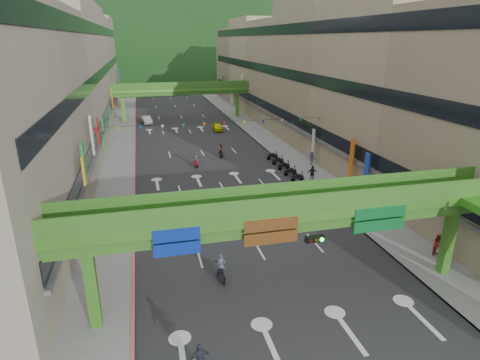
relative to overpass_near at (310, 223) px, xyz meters
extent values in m
cube|color=#28282B|center=(-0.93, 44.62, -5.20)|extent=(18.00, 140.00, 0.02)
cube|color=gray|center=(-11.93, 44.62, -5.13)|extent=(4.00, 140.00, 0.15)
cube|color=gray|center=(10.07, 44.62, -5.13)|extent=(4.00, 140.00, 0.15)
cube|color=#CC5959|center=(-10.03, 44.62, -5.12)|extent=(0.20, 140.00, 0.18)
cube|color=gray|center=(8.17, 44.62, -5.12)|extent=(0.20, 140.00, 0.18)
cube|color=#9E937F|center=(-19.93, 44.62, 4.29)|extent=(12.00, 95.00, 19.00)
cube|color=black|center=(-13.88, 44.62, -1.01)|extent=(0.08, 90.25, 1.40)
cube|color=black|center=(-13.88, 44.62, 4.99)|extent=(0.08, 90.25, 1.40)
cube|color=black|center=(-13.88, 44.62, 10.99)|extent=(0.08, 90.25, 1.40)
cube|color=gray|center=(18.07, 44.62, 4.29)|extent=(12.00, 95.00, 19.00)
cube|color=black|center=(12.02, 44.62, -1.01)|extent=(0.08, 90.25, 1.40)
cube|color=black|center=(12.02, 44.62, 4.99)|extent=(0.08, 90.25, 1.40)
cube|color=black|center=(12.02, 44.62, 10.99)|extent=(0.08, 90.25, 1.40)
cube|color=#4C9E2D|center=(-0.93, 0.62, 0.54)|extent=(28.00, 2.20, 0.50)
cube|color=#387223|center=(-0.93, 0.62, -0.06)|extent=(28.00, 1.76, 0.70)
cube|color=#4C9E2D|center=(-11.93, 0.62, -2.81)|extent=(0.60, 0.60, 4.80)
cube|color=#4C9E2D|center=(10.07, 0.62, -2.81)|extent=(0.60, 0.60, 4.80)
cube|color=#387223|center=(-0.93, -0.42, 1.34)|extent=(28.00, 0.12, 1.10)
cube|color=#387223|center=(-0.93, 1.66, 1.34)|extent=(28.00, 0.12, 1.10)
cube|color=navy|center=(-7.43, -0.46, -0.06)|extent=(2.40, 0.12, 1.50)
cube|color=#593314|center=(-2.43, -0.46, -0.06)|extent=(3.00, 0.12, 1.50)
cube|color=#0C5926|center=(4.07, -0.46, -0.06)|extent=(3.20, 0.12, 1.50)
cube|color=black|center=(0.07, -0.61, -0.71)|extent=(1.10, 0.28, 0.35)
cube|color=#4C9E2D|center=(-0.93, 59.62, 0.54)|extent=(28.00, 2.20, 0.50)
cube|color=#387223|center=(-0.93, 59.62, -0.06)|extent=(28.00, 1.76, 0.70)
cube|color=#4C9E2D|center=(-11.93, 59.62, -2.81)|extent=(0.60, 0.60, 4.80)
cube|color=#4C9E2D|center=(10.07, 59.62, -2.81)|extent=(0.60, 0.60, 4.80)
cube|color=#387223|center=(-0.93, 58.58, 1.34)|extent=(28.00, 0.12, 1.10)
cube|color=#387223|center=(-0.93, 60.66, 1.34)|extent=(28.00, 0.12, 1.10)
ellipsoid|color=#1C4419|center=(-15.93, 154.62, -5.21)|extent=(168.00, 140.00, 112.00)
ellipsoid|color=#1C4419|center=(24.07, 174.62, -5.21)|extent=(208.00, 176.00, 128.00)
cylinder|color=black|center=(-0.93, 24.62, 0.99)|extent=(26.00, 0.03, 0.03)
cone|color=red|center=(-13.43, 24.62, 0.74)|extent=(0.36, 0.36, 0.40)
cone|color=gold|center=(-11.16, 24.62, 0.74)|extent=(0.36, 0.36, 0.40)
cone|color=#193FB2|center=(-8.89, 24.62, 0.74)|extent=(0.36, 0.36, 0.40)
cone|color=silver|center=(-6.61, 24.62, 0.74)|extent=(0.36, 0.36, 0.40)
cone|color=#198C33|center=(-4.34, 24.62, 0.74)|extent=(0.36, 0.36, 0.40)
cone|color=orange|center=(-2.07, 24.62, 0.74)|extent=(0.36, 0.36, 0.40)
cone|color=red|center=(0.20, 24.62, 0.74)|extent=(0.36, 0.36, 0.40)
cone|color=gold|center=(2.48, 24.62, 0.74)|extent=(0.36, 0.36, 0.40)
cone|color=#193FB2|center=(4.75, 24.62, 0.74)|extent=(0.36, 0.36, 0.40)
cone|color=silver|center=(7.02, 24.62, 0.74)|extent=(0.36, 0.36, 0.40)
cone|color=#198C33|center=(9.29, 24.62, 0.74)|extent=(0.36, 0.36, 0.40)
cone|color=orange|center=(11.57, 24.62, 0.74)|extent=(0.36, 0.36, 0.40)
cube|color=black|center=(-4.44, 3.47, -4.66)|extent=(0.59, 1.34, 0.35)
cube|color=black|center=(-4.44, 3.47, -4.41)|extent=(0.40, 0.60, 0.18)
cube|color=black|center=(-4.55, 4.01, -4.16)|extent=(0.55, 0.16, 0.06)
cylinder|color=black|center=(-4.55, 4.01, -4.96)|extent=(0.19, 0.51, 0.50)
cylinder|color=black|center=(-4.34, 2.93, -4.96)|extent=(0.19, 0.51, 0.50)
imported|color=#4A5664|center=(-4.44, 3.47, -4.11)|extent=(0.60, 0.45, 1.49)
cube|color=black|center=(1.13, 31.69, -4.66)|extent=(0.36, 1.30, 0.35)
cube|color=black|center=(1.13, 31.69, -4.41)|extent=(0.30, 0.55, 0.18)
cube|color=black|center=(1.13, 32.24, -4.16)|extent=(0.55, 0.06, 0.06)
cylinder|color=black|center=(1.13, 32.24, -4.96)|extent=(0.10, 0.50, 0.50)
cylinder|color=black|center=(1.12, 31.14, -4.96)|extent=(0.10, 0.50, 0.50)
imported|color=brown|center=(1.13, 31.69, -4.03)|extent=(0.80, 0.63, 1.64)
cube|color=gray|center=(-6.85, -3.85, -4.16)|extent=(0.55, 0.18, 0.06)
imported|color=#29303D|center=(-6.97, -4.38, -4.00)|extent=(1.07, 0.64, 1.71)
cube|color=maroon|center=(-2.66, 28.35, -4.66)|extent=(0.60, 1.34, 0.35)
cube|color=maroon|center=(-2.66, 28.35, -4.41)|extent=(0.40, 0.60, 0.18)
cube|color=maroon|center=(-2.77, 28.89, -4.16)|extent=(0.55, 0.17, 0.06)
cylinder|color=black|center=(-2.77, 28.89, -4.96)|extent=(0.20, 0.51, 0.50)
cylinder|color=black|center=(-2.55, 27.81, -4.96)|extent=(0.20, 0.51, 0.50)
imported|color=#3D3C42|center=(-2.66, 28.35, -4.06)|extent=(0.86, 0.65, 1.59)
cube|color=black|center=(7.45, 20.22, -4.66)|extent=(1.33, 0.49, 0.35)
cube|color=black|center=(7.45, 20.22, -4.41)|extent=(0.58, 0.36, 0.18)
cube|color=black|center=(8.00, 20.28, -4.16)|extent=(0.12, 0.55, 0.06)
cylinder|color=black|center=(8.00, 20.28, -4.96)|extent=(0.51, 0.15, 0.50)
cylinder|color=black|center=(6.91, 20.16, -4.96)|extent=(0.51, 0.15, 0.50)
cube|color=black|center=(7.45, 22.42, -4.66)|extent=(1.33, 0.49, 0.35)
cube|color=black|center=(7.45, 22.42, -4.41)|extent=(0.58, 0.36, 0.18)
cube|color=black|center=(8.00, 22.48, -4.16)|extent=(0.12, 0.55, 0.06)
cylinder|color=black|center=(8.00, 22.48, -4.96)|extent=(0.51, 0.15, 0.50)
cylinder|color=black|center=(6.91, 22.36, -4.96)|extent=(0.51, 0.15, 0.50)
cube|color=black|center=(7.45, 24.62, -4.66)|extent=(1.33, 0.49, 0.35)
cube|color=black|center=(7.45, 24.62, -4.41)|extent=(0.58, 0.36, 0.18)
cube|color=black|center=(8.00, 24.68, -4.16)|extent=(0.12, 0.55, 0.06)
cylinder|color=black|center=(8.00, 24.68, -4.96)|extent=(0.51, 0.15, 0.50)
cylinder|color=black|center=(6.91, 24.56, -4.96)|extent=(0.51, 0.15, 0.50)
cube|color=black|center=(7.45, 26.82, -4.66)|extent=(1.33, 0.49, 0.35)
cube|color=black|center=(7.45, 26.82, -4.41)|extent=(0.58, 0.36, 0.18)
cube|color=black|center=(8.00, 26.88, -4.16)|extent=(0.12, 0.55, 0.06)
cylinder|color=black|center=(8.00, 26.88, -4.96)|extent=(0.51, 0.15, 0.50)
cylinder|color=black|center=(6.91, 26.76, -4.96)|extent=(0.51, 0.15, 0.50)
cube|color=black|center=(7.45, 29.02, -4.66)|extent=(1.33, 0.49, 0.35)
cube|color=black|center=(7.45, 29.02, -4.41)|extent=(0.58, 0.36, 0.18)
cube|color=black|center=(8.00, 29.08, -4.16)|extent=(0.12, 0.55, 0.06)
cylinder|color=black|center=(8.00, 29.08, -4.96)|extent=(0.51, 0.15, 0.50)
cylinder|color=black|center=(6.91, 28.96, -4.96)|extent=(0.51, 0.15, 0.50)
imported|color=#9D9CA3|center=(-7.93, 57.06, -4.48)|extent=(2.18, 4.56, 1.44)
imported|color=#D3DC01|center=(3.79, 47.99, -4.54)|extent=(1.83, 3.98, 1.32)
imported|color=#A41E1E|center=(11.27, 2.68, -4.42)|extent=(0.96, 0.90, 1.57)
imported|color=black|center=(8.87, 19.55, -4.31)|extent=(1.12, 0.64, 1.79)
imported|color=#383C61|center=(11.27, 25.30, -4.36)|extent=(0.80, 0.52, 1.70)
camera|label=1|loc=(-8.63, -18.77, 9.68)|focal=30.00mm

